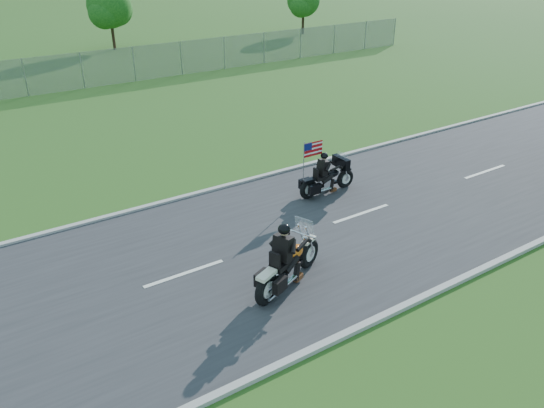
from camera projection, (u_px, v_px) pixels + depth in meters
ground at (251, 252)px, 14.59m from camera, size 420.00×420.00×0.00m
road at (251, 252)px, 14.58m from camera, size 120.00×8.00×0.04m
curb_north at (189, 196)px, 17.59m from camera, size 120.00×0.18×0.12m
curb_south at (347, 334)px, 11.54m from camera, size 120.00×0.18×0.12m
tree_fence_near at (110, 8)px, 38.59m from camera, size 3.52×3.28×4.75m
tree_fence_far at (304, 2)px, 44.98m from camera, size 3.08×2.87×4.20m
motorcycle_lead at (288, 266)px, 12.97m from camera, size 2.59×1.35×1.84m
motorcycle_follow at (327, 179)px, 17.65m from camera, size 2.24×0.73×1.87m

